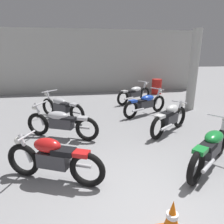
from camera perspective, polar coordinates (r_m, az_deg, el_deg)
name	(u,v)px	position (r m, az deg, el deg)	size (l,w,h in m)	color
ground_plane	(149,211)	(3.42, 10.58, -26.05)	(60.00, 60.00, 0.00)	gray
back_wall	(95,62)	(12.17, -4.99, 14.13)	(13.11, 0.24, 3.60)	#B2B2AD
support_pillar	(193,71)	(8.87, 22.20, 10.84)	(0.36, 0.36, 3.20)	#B2B2AD
motorcycle_left_row_0	(53,159)	(3.87, -16.50, -12.61)	(1.84, 0.90, 0.88)	black
motorcycle_left_row_1	(61,123)	(5.69, -14.34, -2.94)	(2.02, 1.06, 0.97)	black
motorcycle_left_row_2	(62,107)	(7.32, -14.22, 1.42)	(1.62, 1.61, 0.97)	black
motorcycle_right_row_0	(211,147)	(4.59, 26.48, -9.02)	(1.78, 1.41, 0.97)	black
motorcycle_right_row_1	(170,118)	(6.12, 16.23, -1.64)	(1.65, 1.26, 0.88)	black
motorcycle_right_row_2	(146,103)	(7.69, 9.62, 2.42)	(1.98, 1.14, 0.97)	black
motorcycle_right_row_3	(135,94)	(9.53, 6.47, 5.27)	(1.92, 1.22, 0.97)	black
oil_drum	(157,86)	(11.96, 12.62, 7.13)	(0.59, 0.59, 0.85)	red
traffic_cone	(172,219)	(3.00, 16.72, -27.21)	(0.32, 0.32, 0.54)	orange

